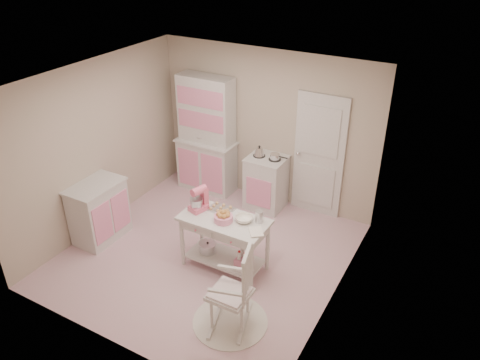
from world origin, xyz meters
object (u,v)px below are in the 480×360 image
at_px(base_cabinet, 99,212).
at_px(bread_basket, 223,218).
at_px(hutch, 206,135).
at_px(rocking_chair, 230,287).
at_px(stand_mixer, 198,199).
at_px(stove, 266,182).
at_px(work_table, 225,243).

bearing_deg(base_cabinet, bread_basket, 7.30).
relative_size(hutch, bread_basket, 8.32).
height_order(hutch, base_cabinet, hutch).
distance_m(rocking_chair, bread_basket, 1.04).
height_order(hutch, stand_mixer, hutch).
relative_size(stove, work_table, 0.77).
bearing_deg(stand_mixer, rocking_chair, -24.84).
bearing_deg(hutch, stove, -2.39).
bearing_deg(bread_basket, stove, 97.45).
relative_size(base_cabinet, rocking_chair, 0.84).
height_order(stand_mixer, bread_basket, stand_mixer).
xyz_separation_m(base_cabinet, work_table, (2.01, 0.31, -0.06)).
xyz_separation_m(stove, rocking_chair, (0.80, -2.59, 0.09)).
distance_m(hutch, rocking_chair, 3.35).
relative_size(stand_mixer, bread_basket, 1.36).
bearing_deg(stove, rocking_chair, -72.77).
xyz_separation_m(work_table, stand_mixer, (-0.42, 0.02, 0.57)).
relative_size(base_cabinet, bread_basket, 3.68).
height_order(base_cabinet, stand_mixer, stand_mixer).
bearing_deg(work_table, rocking_chair, -55.86).
bearing_deg(hutch, work_table, -51.34).
bearing_deg(work_table, base_cabinet, -171.23).
relative_size(rocking_chair, bread_basket, 4.40).
relative_size(stove, rocking_chair, 0.84).
distance_m(work_table, stand_mixer, 0.71).
distance_m(work_table, bread_basket, 0.45).
bearing_deg(rocking_chair, bread_basket, 108.71).
xyz_separation_m(stove, bread_basket, (0.23, -1.76, 0.39)).
bearing_deg(bread_basket, rocking_chair, -55.20).
xyz_separation_m(hutch, stand_mixer, (0.99, -1.74, -0.07)).
bearing_deg(hutch, rocking_chair, -52.78).
bearing_deg(rocking_chair, base_cabinet, 151.69).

